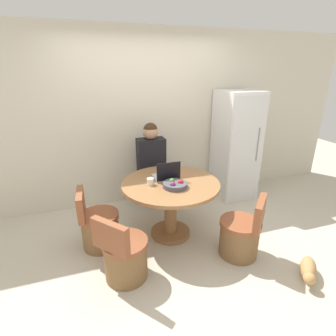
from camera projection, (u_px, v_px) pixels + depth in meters
The scene contains 12 objects.
ground_plane at pixel (178, 248), 3.16m from camera, with size 12.00×12.00×0.00m, color beige.
wall_back at pixel (145, 120), 4.00m from camera, with size 7.00×0.06×2.60m.
refrigerator at pixel (236, 146), 4.24m from camera, with size 0.60×0.64×1.73m.
dining_table at pixel (171, 196), 3.25m from camera, with size 1.19×1.19×0.74m.
chair_near_right_corner at pixel (241, 235), 2.98m from camera, with size 0.53×0.53×0.75m.
chair_left_side at pixel (99, 227), 3.13m from camera, with size 0.46×0.46×0.75m.
chair_near_left_corner at pixel (124, 256), 2.64m from camera, with size 0.53×0.53×0.75m.
person_seated at pixel (151, 162), 3.90m from camera, with size 0.40×0.37×1.32m.
laptop at pixel (167, 175), 3.27m from camera, with size 0.30×0.26×0.24m.
fruit_bowl at pixel (175, 185), 3.04m from camera, with size 0.28×0.28×0.09m.
coffee_cup at pixel (150, 182), 3.10m from camera, with size 0.08×0.08×0.08m.
cat at pixel (308, 269), 2.69m from camera, with size 0.36×0.38×0.19m.
Camera 1 is at (-0.94, -2.43, 2.03)m, focal length 28.00 mm.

